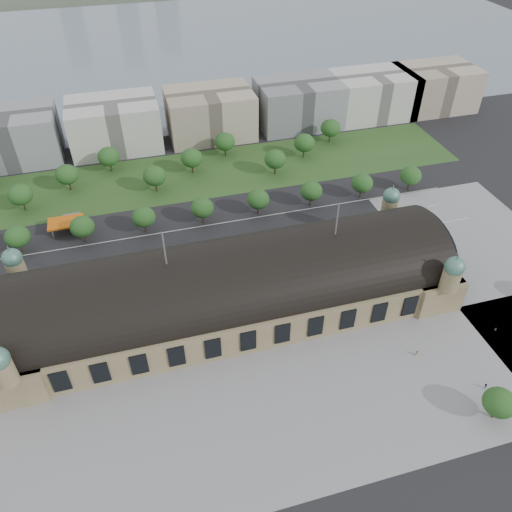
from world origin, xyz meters
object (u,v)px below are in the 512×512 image
object	(u,v)px
traffic_car_6	(401,221)
traffic_car_2	(42,288)
bus_west	(193,261)
parked_car_0	(61,298)
traffic_car_5	(309,226)
parked_car_1	(0,302)
parked_car_4	(67,290)
pedestrian_4	(485,386)
parked_car_6	(148,282)
bus_east	(279,246)
pedestrian_0	(417,353)
pedestrian_2	(496,329)
traffic_car_1	(14,275)
bus_mid	(224,256)
parked_car_5	(106,290)
petrol_station	(69,221)
traffic_car_4	(223,257)
parked_car_3	(51,293)
parked_car_2	(34,296)

from	to	relation	value
traffic_car_6	traffic_car_2	bearing A→B (deg)	-85.54
bus_west	parked_car_0	bearing A→B (deg)	100.98
traffic_car_5	parked_car_1	bearing A→B (deg)	89.44
parked_car_4	bus_west	bearing A→B (deg)	71.18
parked_car_4	pedestrian_4	bearing A→B (deg)	36.06
parked_car_6	bus_east	size ratio (longest dim) A/B	0.43
traffic_car_6	pedestrian_0	xyz separation A→B (m)	(-30.14, -65.57, 0.32)
parked_car_1	pedestrian_2	xyz separation A→B (m)	(158.24, -57.67, 0.08)
traffic_car_1	bus_mid	xyz separation A→B (m)	(76.87, -11.35, 1.12)
pedestrian_0	parked_car_5	bearing A→B (deg)	125.93
petrol_station	pedestrian_4	distance (m)	165.59
traffic_car_1	pedestrian_0	distance (m)	144.25
traffic_car_4	bus_mid	world-z (taller)	bus_mid
parked_car_3	traffic_car_1	bearing A→B (deg)	-155.41
traffic_car_6	parked_car_1	world-z (taller)	parked_car_1
traffic_car_5	bus_mid	xyz separation A→B (m)	(-38.74, -10.81, 1.12)
petrol_station	traffic_car_5	xyz separation A→B (m)	(95.71, -27.47, -2.26)
parked_car_3	parked_car_6	world-z (taller)	parked_car_6
bus_west	pedestrian_4	world-z (taller)	bus_west
traffic_car_6	traffic_car_1	bearing A→B (deg)	-89.27
parked_car_0	parked_car_5	distance (m)	15.14
traffic_car_6	parked_car_2	distance (m)	147.05
parked_car_0	bus_east	size ratio (longest dim) A/B	0.31
traffic_car_4	parked_car_2	xyz separation A→B (m)	(-69.20, -2.94, 0.05)
parked_car_3	pedestrian_2	xyz separation A→B (m)	(141.19, -57.67, 0.15)
bus_west	pedestrian_0	xyz separation A→B (m)	(59.48, -61.77, -0.83)
parked_car_2	bus_east	world-z (taller)	bus_east
parked_car_4	bus_mid	xyz separation A→B (m)	(58.25, 2.00, 1.15)
pedestrian_4	petrol_station	bearing A→B (deg)	-81.48
parked_car_4	traffic_car_6	bearing A→B (deg)	71.15
traffic_car_2	parked_car_6	distance (m)	37.64
bus_west	bus_mid	xyz separation A→B (m)	(12.01, 0.00, -0.01)
traffic_car_6	pedestrian_4	distance (m)	83.71
traffic_car_1	pedestrian_0	size ratio (longest dim) A/B	2.12
bus_east	pedestrian_4	xyz separation A→B (m)	(38.68, -78.19, -0.85)
bus_west	pedestrian_4	size ratio (longest dim) A/B	6.82
pedestrian_4	bus_west	bearing A→B (deg)	-83.85
bus_mid	parked_car_4	bearing A→B (deg)	92.47
traffic_car_2	pedestrian_2	world-z (taller)	pedestrian_2
traffic_car_2	parked_car_0	xyz separation A→B (m)	(6.85, -7.46, -0.09)
pedestrian_2	pedestrian_4	xyz separation A→B (m)	(-16.96, -18.52, 0.15)
parked_car_3	pedestrian_0	xyz separation A→B (m)	(110.99, -59.77, 0.32)
pedestrian_2	parked_car_5	bearing A→B (deg)	41.58
pedestrian_0	pedestrian_4	size ratio (longest dim) A/B	1.03
parked_car_5	parked_car_6	size ratio (longest dim) A/B	1.00
parked_car_3	parked_car_5	size ratio (longest dim) A/B	0.69
parked_car_0	parked_car_2	bearing A→B (deg)	-148.54
traffic_car_5	pedestrian_4	xyz separation A→B (m)	(21.97, -89.00, 0.27)
pedestrian_4	pedestrian_2	bearing A→B (deg)	-169.26
parked_car_4	bus_west	size ratio (longest dim) A/B	0.30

